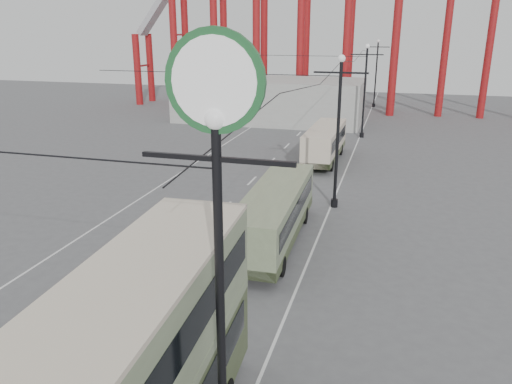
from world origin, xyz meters
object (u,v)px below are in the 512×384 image
(double_decker_bus, at_px, (134,381))
(pedestrian, at_px, (147,264))
(single_decker_green, at_px, (275,213))
(single_decker_cream, at_px, (325,142))
(lamp_post_near, at_px, (217,180))

(double_decker_bus, xyz_separation_m, pedestrian, (-4.79, 9.46, -2.24))
(pedestrian, bearing_deg, single_decker_green, -170.94)
(double_decker_bus, relative_size, single_decker_cream, 1.14)
(single_decker_green, xyz_separation_m, single_decker_cream, (-0.02, 17.71, -0.04))
(lamp_post_near, distance_m, double_decker_bus, 5.07)
(single_decker_cream, relative_size, pedestrian, 4.92)
(lamp_post_near, bearing_deg, single_decker_green, 98.96)
(single_decker_green, distance_m, single_decker_cream, 17.71)
(single_decker_cream, bearing_deg, double_decker_bus, -88.34)
(lamp_post_near, height_order, double_decker_bus, lamp_post_near)
(lamp_post_near, height_order, pedestrian, lamp_post_near)
(double_decker_bus, height_order, pedestrian, double_decker_bus)
(single_decker_green, relative_size, single_decker_cream, 1.12)
(lamp_post_near, distance_m, single_decker_green, 15.94)
(single_decker_cream, height_order, pedestrian, single_decker_cream)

